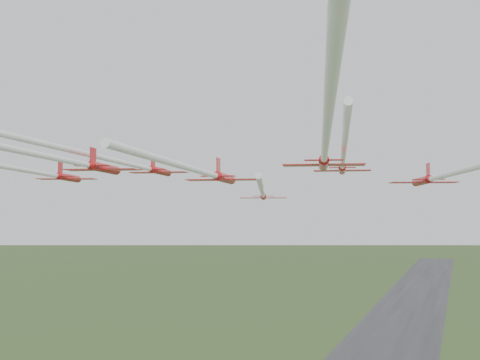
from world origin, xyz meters
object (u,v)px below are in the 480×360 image
(jet_row3_mid, at_px, (209,174))
(jet_row3_right, at_px, (440,176))
(jet_lead, at_px, (263,193))
(jet_row4_right, at_px, (325,149))
(jet_row4_left, at_px, (37,154))
(jet_row3_left, at_px, (18,169))
(jet_row2_right, at_px, (343,160))
(jet_row2_left, at_px, (122,162))

(jet_row3_mid, bearing_deg, jet_row3_right, 13.03)
(jet_lead, height_order, jet_row4_right, jet_row4_right)
(jet_row3_right, bearing_deg, jet_row4_left, -148.52)
(jet_lead, relative_size, jet_row3_left, 1.08)
(jet_lead, height_order, jet_row4_left, jet_row4_left)
(jet_row2_right, relative_size, jet_row4_right, 1.14)
(jet_row2_right, distance_m, jet_row3_right, 12.42)
(jet_row4_left, distance_m, jet_row4_right, 24.40)
(jet_row3_mid, distance_m, jet_row4_left, 23.31)
(jet_row2_left, relative_size, jet_row3_right, 1.39)
(jet_row2_left, bearing_deg, jet_row3_left, -128.64)
(jet_row3_left, distance_m, jet_row4_left, 20.58)
(jet_lead, relative_size, jet_row2_right, 1.03)
(jet_row2_right, bearing_deg, jet_row4_right, -93.41)
(jet_row4_right, bearing_deg, jet_row2_left, 134.74)
(jet_lead, xyz_separation_m, jet_row4_left, (-4.72, -47.76, 1.83))
(jet_row4_left, bearing_deg, jet_row3_right, 34.18)
(jet_row3_left, bearing_deg, jet_lead, 43.39)
(jet_row2_right, relative_size, jet_row3_right, 1.37)
(jet_lead, distance_m, jet_row4_left, 48.03)
(jet_row3_left, distance_m, jet_row3_right, 49.64)
(jet_lead, bearing_deg, jet_row2_left, -138.67)
(jet_row4_right, bearing_deg, jet_row4_left, -176.39)
(jet_row3_mid, bearing_deg, jet_row2_right, 34.41)
(jet_row3_mid, xyz_separation_m, jet_row4_right, (17.01, -15.57, 0.62))
(jet_row2_right, xyz_separation_m, jet_row3_left, (-34.09, -20.79, -1.75))
(jet_row2_left, distance_m, jet_row2_right, 28.90)
(jet_row2_left, distance_m, jet_row3_mid, 15.15)
(jet_row2_right, bearing_deg, jet_row3_left, -159.49)
(jet_row2_left, xyz_separation_m, jet_row4_left, (7.92, -26.87, -1.74))
(jet_row3_mid, height_order, jet_row4_left, jet_row4_left)
(jet_lead, xyz_separation_m, jet_row3_right, (26.91, -14.54, 1.22))
(jet_row2_left, height_order, jet_row3_right, jet_row2_left)
(jet_row2_right, bearing_deg, jet_row3_mid, -146.31)
(jet_row2_right, height_order, jet_row3_mid, jet_row2_right)
(jet_row3_right, relative_size, jet_row4_right, 0.83)
(jet_row3_left, bearing_deg, jet_row2_right, 14.82)
(jet_row2_left, distance_m, jet_row3_right, 40.12)
(jet_row2_left, relative_size, jet_row2_right, 1.02)
(jet_row2_right, bearing_deg, jet_lead, 129.71)
(jet_lead, xyz_separation_m, jet_row3_mid, (1.69, -25.35, 1.44))
(jet_row4_left, bearing_deg, jet_row3_left, 122.26)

